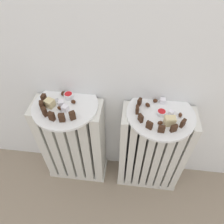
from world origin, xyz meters
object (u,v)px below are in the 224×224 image
Objects in this scene: fork at (58,104)px; radiator_left at (74,144)px; jam_bowl_left at (69,96)px; jam_bowl_right at (161,112)px; plate_left at (65,106)px; plate_right at (161,114)px; radiator_right at (151,152)px.

radiator_left is at bearing 1.27° from fork.
jam_bowl_right is at bearing -7.27° from jam_bowl_left.
plate_left is 7.45× the size of jam_bowl_right.
plate_right is 0.02m from jam_bowl_right.
radiator_left is 0.54m from plate_right.
fork reaches higher than plate_right.
plate_left is (-0.00, -0.00, 0.31)m from radiator_left.
plate_left is 0.03m from fork.
plate_left and plate_right have the same top height.
radiator_left is at bearing -96.23° from jam_bowl_left.
radiator_right is 0.32m from jam_bowl_right.
jam_bowl_right is at bearing -0.79° from radiator_left.
fork is at bearing -178.73° from radiator_left.
jam_bowl_right is 0.46× the size of fork.
radiator_right is at bearing 90.00° from plate_right.
jam_bowl_left is 0.44m from jam_bowl_right.
jam_bowl_left is (-0.43, 0.05, 0.02)m from plate_right.
fork is (-0.47, -0.00, 0.31)m from radiator_right.
radiator_left is 0.32m from fork.
radiator_right is at bearing 94.41° from jam_bowl_right.
radiator_right is 14.28× the size of jam_bowl_right.
radiator_left is 6.51× the size of fork.
jam_bowl_right is at bearing -85.59° from plate_right.
radiator_left is 0.31m from plate_left.
jam_bowl_right is (0.00, -0.01, 0.02)m from plate_right.
fork is (-0.03, -0.00, 0.01)m from plate_left.
radiator_right is 0.57m from fork.
plate_left is 0.05m from jam_bowl_left.
radiator_left is at bearing 179.21° from jam_bowl_right.
jam_bowl_left reaches higher than fork.
jam_bowl_right is (0.00, -0.01, 0.32)m from radiator_right.
jam_bowl_right is at bearing -85.59° from radiator_right.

